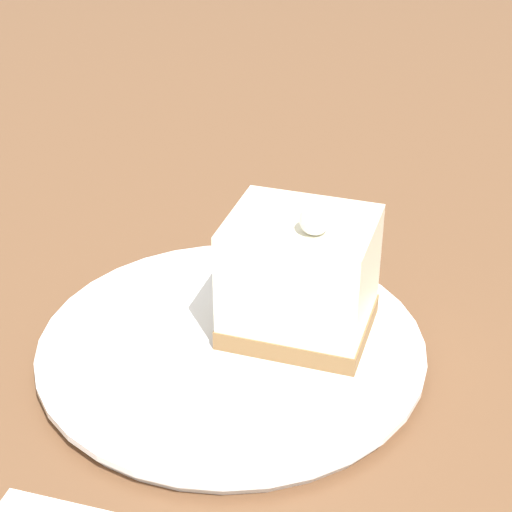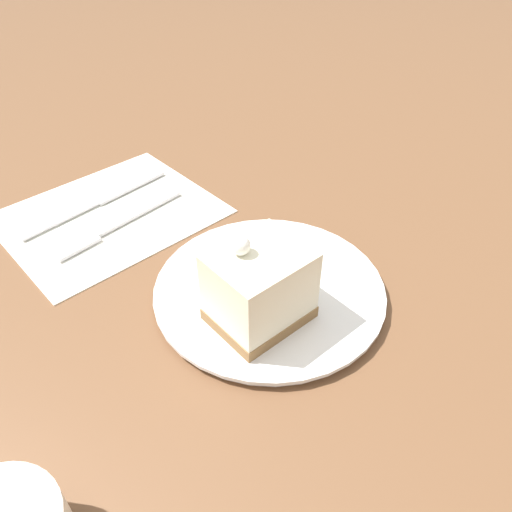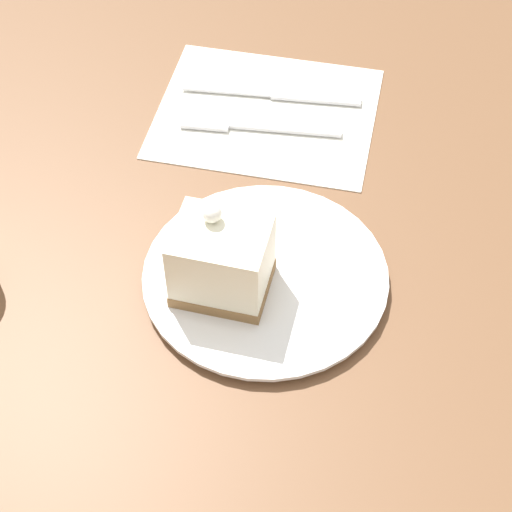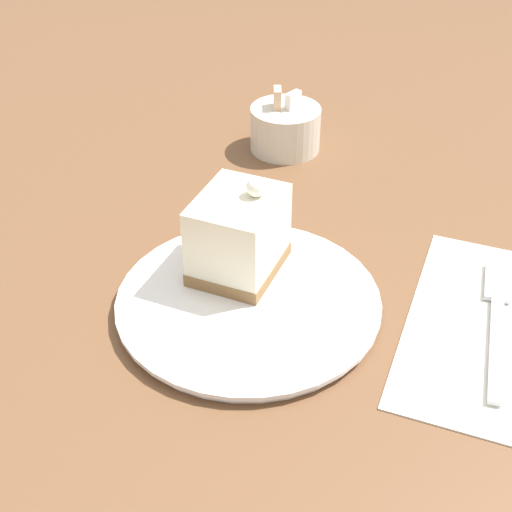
% 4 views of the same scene
% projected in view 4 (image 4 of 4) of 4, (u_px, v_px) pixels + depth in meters
% --- Properties ---
extents(ground_plane, '(4.00, 4.00, 0.00)m').
position_uv_depth(ground_plane, '(188.00, 330.00, 0.57)').
color(ground_plane, brown).
extents(plate, '(0.22, 0.22, 0.01)m').
position_uv_depth(plate, '(248.00, 302.00, 0.59)').
color(plate, white).
rests_on(plate, ground_plane).
extents(cake_slice, '(0.07, 0.09, 0.09)m').
position_uv_depth(cake_slice, '(239.00, 235.00, 0.59)').
color(cake_slice, olive).
rests_on(cake_slice, plate).
extents(fork, '(0.02, 0.17, 0.00)m').
position_uv_depth(fork, '(497.00, 314.00, 0.58)').
color(fork, silver).
rests_on(fork, napkin).
extents(sugar_bowl, '(0.08, 0.08, 0.07)m').
position_uv_depth(sugar_bowl, '(285.00, 128.00, 0.80)').
color(sugar_bowl, silver).
rests_on(sugar_bowl, ground_plane).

